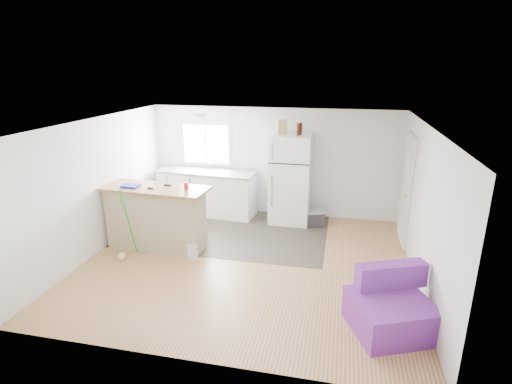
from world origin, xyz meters
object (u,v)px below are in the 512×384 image
kitchen_cabinets (207,192)px  purple_seat (391,308)px  mop (124,247)px  cardboard_box (282,127)px  bottle_left (298,129)px  peninsula (156,217)px  refrigerator (291,179)px  blue_tray (131,186)px  cooler (313,217)px  cleaner_jug (192,251)px  bottle_right (300,129)px  red_cup (186,186)px

kitchen_cabinets → purple_seat: (3.68, -3.52, -0.23)m
purple_seat → mop: bearing=144.0°
cardboard_box → bottle_left: size_ratio=1.20×
peninsula → refrigerator: bearing=43.0°
blue_tray → cooler: bearing=28.9°
blue_tray → refrigerator: bearing=35.8°
cleaner_jug → bottle_left: size_ratio=1.37×
bottle_right → mop: bearing=-138.6°
mop → bottle_left: 4.03m
cleaner_jug → cardboard_box: (1.23, 2.14, 1.90)m
blue_tray → kitchen_cabinets: bearing=69.4°
purple_seat → bottle_left: bearing=92.9°
red_cup → bottle_left: bottle_left is taller
refrigerator → purple_seat: refrigerator is taller
cardboard_box → bottle_left: (0.35, -0.07, -0.02)m
mop → blue_tray: bearing=98.3°
blue_tray → bottle_left: bearing=33.1°
purple_seat → bottle_right: size_ratio=4.87×
purple_seat → bottle_left: size_ratio=4.87×
cooler → cleaner_jug: cooler is taller
kitchen_cabinets → red_cup: bearing=-76.6°
cleaner_jug → cardboard_box: size_ratio=1.14×
red_cup → blue_tray: red_cup is taller
blue_tray → bottle_left: bottle_left is taller
bottle_right → refrigerator: bearing=179.1°
red_cup → kitchen_cabinets: bearing=98.6°
red_cup → bottle_right: 2.68m
refrigerator → peninsula: bearing=-139.8°
peninsula → blue_tray: bearing=-167.4°
refrigerator → mop: bearing=-136.1°
refrigerator → purple_seat: bearing=-62.3°
cooler → bottle_left: size_ratio=2.17×
kitchen_cabinets → cardboard_box: bearing=1.9°
bottle_right → kitchen_cabinets: bearing=178.1°
cleaner_jug → bottle_left: bottle_left is taller
kitchen_cabinets → bottle_right: bearing=3.0°
refrigerator → red_cup: size_ratio=15.86×
kitchen_cabinets → cardboard_box: size_ratio=7.66×
blue_tray → bottle_left: (2.79, 1.82, 0.84)m
red_cup → bottle_right: bottle_right is taller
cleaner_jug → peninsula: bearing=173.9°
cooler → bottle_right: (-0.35, 0.16, 1.85)m
cooler → cardboard_box: size_ratio=1.80×
peninsula → blue_tray: size_ratio=6.49×
bottle_left → bottle_right: 0.10m
peninsula → cleaner_jug: bearing=-18.2°
cleaner_jug → cardboard_box: bearing=75.6°
cleaner_jug → blue_tray: (-1.21, 0.25, 1.04)m
bottle_left → bottle_right: (0.03, 0.09, 0.00)m
cooler → bottle_right: bottle_right is taller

